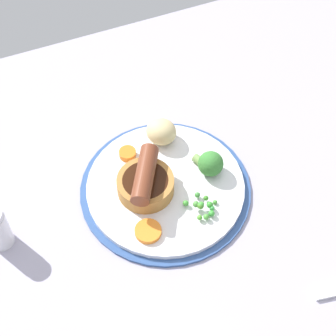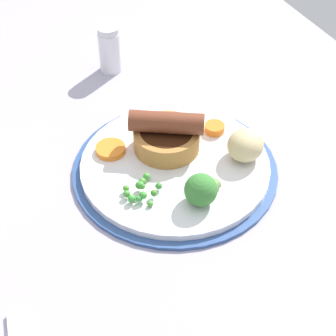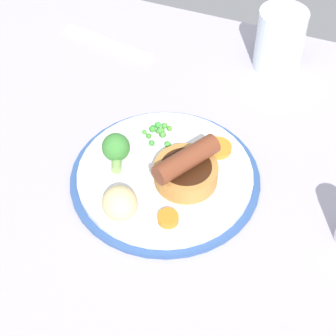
{
  "view_description": "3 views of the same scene",
  "coord_description": "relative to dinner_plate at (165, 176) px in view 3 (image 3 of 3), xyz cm",
  "views": [
    {
      "loc": [
        -15.5,
        -43.99,
        76.09
      ],
      "look_at": [
        3.81,
        2.74,
        5.94
      ],
      "focal_mm": 60.0,
      "sensor_mm": 36.0,
      "label": 1
    },
    {
      "loc": [
        50.1,
        -22.24,
        53.58
      ],
      "look_at": [
        4.56,
        -1.0,
        5.86
      ],
      "focal_mm": 60.0,
      "sensor_mm": 36.0,
      "label": 2
    },
    {
      "loc": [
        -16.38,
        48.42,
        62.85
      ],
      "look_at": [
        2.11,
        1.13,
        5.75
      ],
      "focal_mm": 60.0,
      "sensor_mm": 36.0,
      "label": 3
    }
  ],
  "objects": [
    {
      "name": "dining_table",
      "position": [
        -2.63,
        -0.9,
        -2.07
      ],
      "size": [
        110.0,
        80.0,
        3.0
      ],
      "primitive_type": "cube",
      "color": "#9E99AD",
      "rests_on": "ground"
    },
    {
      "name": "dinner_plate",
      "position": [
        0.0,
        0.0,
        0.0
      ],
      "size": [
        26.59,
        26.59,
        1.4
      ],
      "color": "#2D4C84",
      "rests_on": "dining_table"
    },
    {
      "name": "sausage_pudding",
      "position": [
        -3.14,
        0.27,
        3.01
      ],
      "size": [
        8.67,
        9.69,
        5.63
      ],
      "rotation": [
        0.0,
        0.0,
        4.18
      ],
      "color": "#AD7538",
      "rests_on": "dinner_plate"
    },
    {
      "name": "pea_pile",
      "position": [
        3.41,
        -6.17,
        1.78
      ],
      "size": [
        5.03,
        4.9,
        1.85
      ],
      "color": "green",
      "rests_on": "dinner_plate"
    },
    {
      "name": "broccoli_floret_near",
      "position": [
        7.4,
        -0.1,
        2.75
      ],
      "size": [
        4.0,
        5.25,
        4.0
      ],
      "rotation": [
        0.0,
        0.0,
        5.14
      ],
      "color": "#387A33",
      "rests_on": "dinner_plate"
    },
    {
      "name": "potato_chunk_0",
      "position": [
        2.81,
        8.62,
        2.85
      ],
      "size": [
        6.69,
        6.77,
        4.03
      ],
      "primitive_type": "ellipsoid",
      "rotation": [
        0.0,
        0.0,
        5.35
      ],
      "color": "#CCB77F",
      "rests_on": "dinner_plate"
    },
    {
      "name": "carrot_slice_0",
      "position": [
        -5.48,
        -6.75,
        1.23
      ],
      "size": [
        4.12,
        4.12,
        0.79
      ],
      "primitive_type": "cylinder",
      "rotation": [
        0.0,
        0.0,
        3.19
      ],
      "color": "orange",
      "rests_on": "dinner_plate"
    },
    {
      "name": "carrot_slice_1",
      "position": [
        -3.42,
        7.59,
        1.37
      ],
      "size": [
        3.28,
        3.28,
        1.07
      ],
      "primitive_type": "cylinder",
      "rotation": [
        0.0,
        0.0,
        1.81
      ],
      "color": "orange",
      "rests_on": "dinner_plate"
    },
    {
      "name": "fork",
      "position": [
        21.2,
        -25.62,
        -0.27
      ],
      "size": [
        18.01,
        4.65,
        0.6
      ],
      "primitive_type": "cube",
      "rotation": [
        0.0,
        0.0,
        -0.17
      ],
      "color": "silver",
      "rests_on": "dining_table"
    },
    {
      "name": "drinking_glass",
      "position": [
        -8.1,
        -30.9,
        4.55
      ],
      "size": [
        7.96,
        7.96,
        10.23
      ],
      "primitive_type": "cylinder",
      "color": "silver",
      "rests_on": "dining_table"
    }
  ]
}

